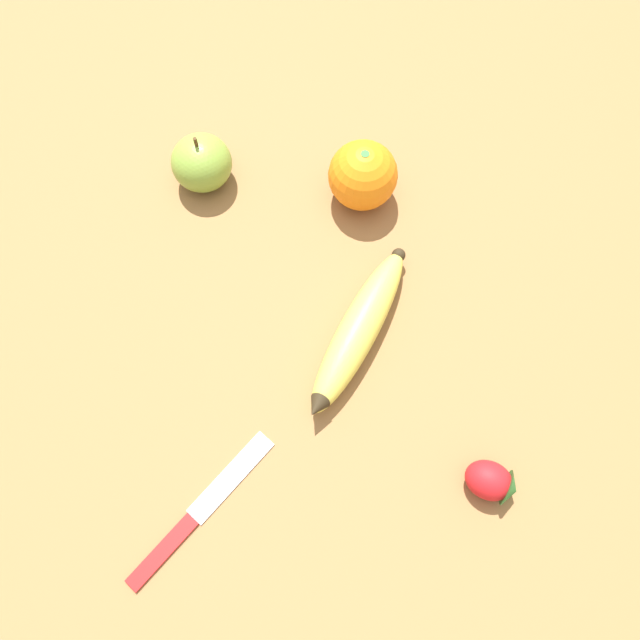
{
  "coord_description": "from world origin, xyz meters",
  "views": [
    {
      "loc": [
        0.06,
        0.26,
        0.67
      ],
      "look_at": [
        0.01,
        0.01,
        0.03
      ],
      "focal_mm": 35.0,
      "sensor_mm": 36.0,
      "label": 1
    }
  ],
  "objects_px": {
    "orange": "(363,175)",
    "paring_knife": "(196,515)",
    "banana": "(358,330)",
    "strawberry": "(493,482)",
    "apple": "(202,163)"
  },
  "relations": [
    {
      "from": "banana",
      "to": "orange",
      "type": "distance_m",
      "value": 0.19
    },
    {
      "from": "strawberry",
      "to": "paring_knife",
      "type": "distance_m",
      "value": 0.31
    },
    {
      "from": "orange",
      "to": "strawberry",
      "type": "distance_m",
      "value": 0.38
    },
    {
      "from": "orange",
      "to": "paring_knife",
      "type": "height_order",
      "value": "orange"
    },
    {
      "from": "apple",
      "to": "strawberry",
      "type": "bearing_deg",
      "value": 119.78
    },
    {
      "from": "apple",
      "to": "paring_knife",
      "type": "bearing_deg",
      "value": 82.14
    },
    {
      "from": "strawberry",
      "to": "apple",
      "type": "relative_size",
      "value": 0.83
    },
    {
      "from": "banana",
      "to": "orange",
      "type": "bearing_deg",
      "value": -155.03
    },
    {
      "from": "apple",
      "to": "paring_knife",
      "type": "relative_size",
      "value": 0.48
    },
    {
      "from": "strawberry",
      "to": "apple",
      "type": "distance_m",
      "value": 0.5
    },
    {
      "from": "banana",
      "to": "strawberry",
      "type": "height_order",
      "value": "banana"
    },
    {
      "from": "banana",
      "to": "paring_knife",
      "type": "bearing_deg",
      "value": -13.4
    },
    {
      "from": "paring_knife",
      "to": "strawberry",
      "type": "bearing_deg",
      "value": 47.21
    },
    {
      "from": "orange",
      "to": "strawberry",
      "type": "relative_size",
      "value": 1.27
    },
    {
      "from": "banana",
      "to": "paring_knife",
      "type": "height_order",
      "value": "banana"
    }
  ]
}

